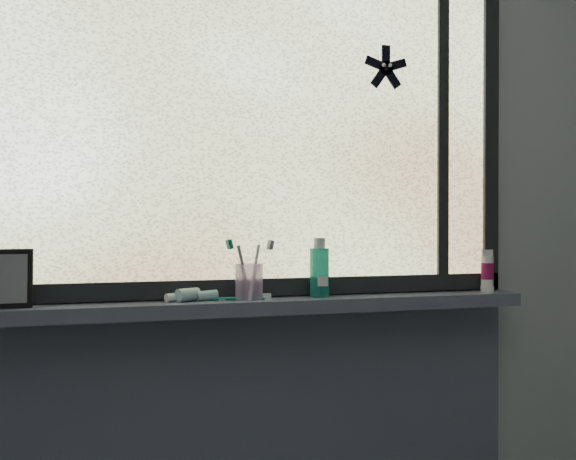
{
  "coord_description": "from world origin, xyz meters",
  "views": [
    {
      "loc": [
        -0.45,
        -0.55,
        1.24
      ],
      "look_at": [
        0.02,
        1.05,
        1.22
      ],
      "focal_mm": 40.0,
      "sensor_mm": 36.0,
      "label": 1
    }
  ],
  "objects_px": {
    "vanity_mirror": "(8,278)",
    "mouthwash_bottle": "(319,267)",
    "toothbrush_cup": "(249,282)",
    "cream_tube": "(487,269)"
  },
  "relations": [
    {
      "from": "vanity_mirror",
      "to": "mouthwash_bottle",
      "type": "bearing_deg",
      "value": 0.96
    },
    {
      "from": "vanity_mirror",
      "to": "mouthwash_bottle",
      "type": "height_order",
      "value": "mouthwash_bottle"
    },
    {
      "from": "toothbrush_cup",
      "to": "cream_tube",
      "type": "distance_m",
      "value": 0.78
    },
    {
      "from": "mouthwash_bottle",
      "to": "toothbrush_cup",
      "type": "bearing_deg",
      "value": -175.61
    },
    {
      "from": "toothbrush_cup",
      "to": "mouthwash_bottle",
      "type": "bearing_deg",
      "value": 4.39
    },
    {
      "from": "vanity_mirror",
      "to": "cream_tube",
      "type": "bearing_deg",
      "value": 0.37
    },
    {
      "from": "vanity_mirror",
      "to": "mouthwash_bottle",
      "type": "distance_m",
      "value": 0.85
    },
    {
      "from": "vanity_mirror",
      "to": "cream_tube",
      "type": "relative_size",
      "value": 1.58
    },
    {
      "from": "vanity_mirror",
      "to": "cream_tube",
      "type": "xyz_separation_m",
      "value": [
        1.42,
        0.0,
        -0.0
      ]
    },
    {
      "from": "vanity_mirror",
      "to": "mouthwash_bottle",
      "type": "relative_size",
      "value": 1.05
    }
  ]
}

